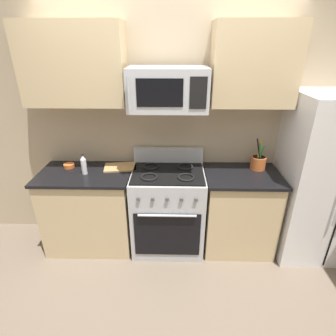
# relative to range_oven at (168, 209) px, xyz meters

# --- Properties ---
(ground_plane) EXTENTS (16.00, 16.00, 0.00)m
(ground_plane) POSITION_rel_range_oven_xyz_m (0.00, -0.68, -0.47)
(ground_plane) COLOR #6B5B4C
(wall_back) EXTENTS (8.00, 0.10, 2.60)m
(wall_back) POSITION_rel_range_oven_xyz_m (0.00, 0.37, 0.83)
(wall_back) COLOR tan
(wall_back) RESTS_ON ground
(counter_left) EXTENTS (0.96, 0.60, 0.91)m
(counter_left) POSITION_rel_range_oven_xyz_m (-0.87, -0.00, -0.02)
(counter_left) COLOR tan
(counter_left) RESTS_ON ground
(range_oven) EXTENTS (0.76, 0.64, 1.09)m
(range_oven) POSITION_rel_range_oven_xyz_m (0.00, 0.00, 0.00)
(range_oven) COLOR #B2B5BA
(range_oven) RESTS_ON ground
(counter_right) EXTENTS (0.77, 0.60, 0.91)m
(counter_right) POSITION_rel_range_oven_xyz_m (0.78, -0.00, -0.02)
(counter_right) COLOR tan
(counter_right) RESTS_ON ground
(refrigerator) EXTENTS (0.88, 0.71, 1.73)m
(refrigerator) POSITION_rel_range_oven_xyz_m (1.62, -0.02, 0.39)
(refrigerator) COLOR silver
(refrigerator) RESTS_ON ground
(microwave) EXTENTS (0.72, 0.44, 0.38)m
(microwave) POSITION_rel_range_oven_xyz_m (-0.00, 0.03, 1.28)
(microwave) COLOR #B2B5BA
(upper_cabinets_left) EXTENTS (0.95, 0.34, 0.74)m
(upper_cabinets_left) POSITION_rel_range_oven_xyz_m (-0.87, 0.15, 1.48)
(upper_cabinets_left) COLOR tan
(upper_cabinets_right) EXTENTS (0.76, 0.34, 0.74)m
(upper_cabinets_right) POSITION_rel_range_oven_xyz_m (0.78, 0.15, 1.48)
(upper_cabinets_right) COLOR tan
(utensil_crock) EXTENTS (0.16, 0.16, 0.34)m
(utensil_crock) POSITION_rel_range_oven_xyz_m (0.95, 0.14, 0.51)
(utensil_crock) COLOR #D1662D
(utensil_crock) RESTS_ON counter_right
(cutting_board) EXTENTS (0.36, 0.27, 0.02)m
(cutting_board) POSITION_rel_range_oven_xyz_m (-0.52, 0.13, 0.44)
(cutting_board) COLOR tan
(cutting_board) RESTS_ON counter_left
(bottle_vinegar) EXTENTS (0.06, 0.06, 0.22)m
(bottle_vinegar) POSITION_rel_range_oven_xyz_m (-0.85, -0.02, 0.54)
(bottle_vinegar) COLOR silver
(bottle_vinegar) RESTS_ON counter_left
(prep_bowl) EXTENTS (0.11, 0.11, 0.04)m
(prep_bowl) POSITION_rel_range_oven_xyz_m (-1.07, 0.12, 0.46)
(prep_bowl) COLOR #D1662D
(prep_bowl) RESTS_ON counter_left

